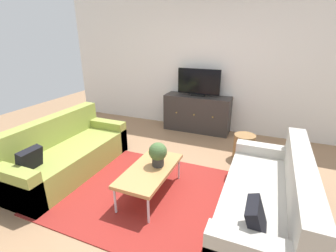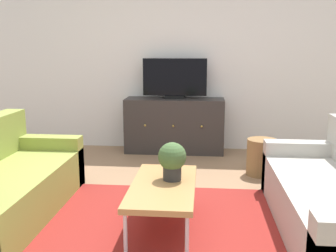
# 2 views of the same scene
# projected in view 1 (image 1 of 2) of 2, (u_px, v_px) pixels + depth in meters

# --- Properties ---
(ground_plane) EXTENTS (10.00, 10.00, 0.00)m
(ground_plane) POSITION_uv_depth(u_px,v_px,m) (154.00, 188.00, 3.29)
(ground_plane) COLOR #997251
(wall_back) EXTENTS (6.40, 0.12, 2.70)m
(wall_back) POSITION_uv_depth(u_px,v_px,m) (206.00, 65.00, 5.02)
(wall_back) COLOR white
(wall_back) RESTS_ON ground_plane
(area_rug) EXTENTS (2.50, 1.90, 0.01)m
(area_rug) POSITION_uv_depth(u_px,v_px,m) (149.00, 194.00, 3.16)
(area_rug) COLOR maroon
(area_rug) RESTS_ON ground_plane
(couch_left_side) EXTENTS (0.82, 1.93, 0.80)m
(couch_left_side) POSITION_uv_depth(u_px,v_px,m) (64.00, 155.00, 3.63)
(couch_left_side) COLOR olive
(couch_left_side) RESTS_ON ground_plane
(couch_right_side) EXTENTS (0.82, 1.93, 0.80)m
(couch_right_side) POSITION_uv_depth(u_px,v_px,m) (271.00, 203.00, 2.59)
(couch_right_side) COLOR #B2ADA3
(couch_right_side) RESTS_ON ground_plane
(coffee_table) EXTENTS (0.50, 1.03, 0.38)m
(coffee_table) POSITION_uv_depth(u_px,v_px,m) (150.00, 171.00, 3.04)
(coffee_table) COLOR #B7844C
(coffee_table) RESTS_ON ground_plane
(potted_plant) EXTENTS (0.23, 0.23, 0.31)m
(potted_plant) POSITION_uv_depth(u_px,v_px,m) (158.00, 153.00, 3.04)
(potted_plant) COLOR #2D2D2D
(potted_plant) RESTS_ON coffee_table
(tv_console) EXTENTS (1.36, 0.47, 0.75)m
(tv_console) POSITION_uv_depth(u_px,v_px,m) (197.00, 113.00, 5.15)
(tv_console) COLOR #332D2B
(tv_console) RESTS_ON ground_plane
(flat_screen_tv) EXTENTS (0.88, 0.16, 0.55)m
(flat_screen_tv) POSITION_uv_depth(u_px,v_px,m) (199.00, 83.00, 4.94)
(flat_screen_tv) COLOR black
(flat_screen_tv) RESTS_ON tv_console
(wicker_basket) EXTENTS (0.34, 0.34, 0.42)m
(wicker_basket) POSITION_uv_depth(u_px,v_px,m) (244.00, 147.00, 4.01)
(wicker_basket) COLOR olive
(wicker_basket) RESTS_ON ground_plane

